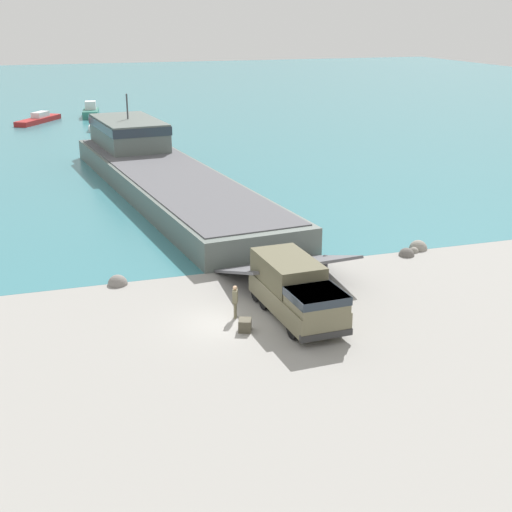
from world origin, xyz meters
The scene contains 14 objects.
ground_plane centered at (0.00, 0.00, 0.00)m, with size 240.00×240.00×0.00m, color gray.
water_surface centered at (0.00, 97.01, 0.00)m, with size 240.00×180.00×0.01m, color teal.
landing_craft centered at (2.20, 29.38, 1.59)m, with size 11.66×43.88×6.93m.
military_truck centered at (3.54, -0.40, 1.43)m, with size 2.88×7.04×2.76m.
soldier_on_ramp centered at (0.65, 0.42, 0.99)m, with size 0.38×0.50×1.71m.
moored_boat_a centered at (0.77, 64.39, 0.53)m, with size 3.32×7.96×1.60m.
moored_boat_b centered at (0.80, 74.90, 0.73)m, with size 2.91×5.99×2.20m.
moored_boat_c centered at (-6.54, 71.51, 0.46)m, with size 6.42×8.34×1.38m.
mooring_bollard centered at (7.60, 5.41, 0.52)m, with size 0.35×0.35×0.95m.
cargo_crate centered at (0.66, -1.17, 0.29)m, with size 0.58×0.70×0.58m, color #4C4738.
shoreline_rock_a centered at (13.47, 6.30, 0.00)m, with size 0.98×0.98×0.98m, color #66605B.
shoreline_rock_b centered at (14.81, 7.18, 0.00)m, with size 1.17×1.17×1.17m, color gray.
shoreline_rock_c centered at (14.26, 6.76, 0.00)m, with size 0.63×0.63×0.63m, color gray.
shoreline_rock_d centered at (-4.31, 6.80, 0.00)m, with size 1.12×1.12×1.12m, color gray.
Camera 1 is at (-8.32, -30.75, 14.42)m, focal length 50.00 mm.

